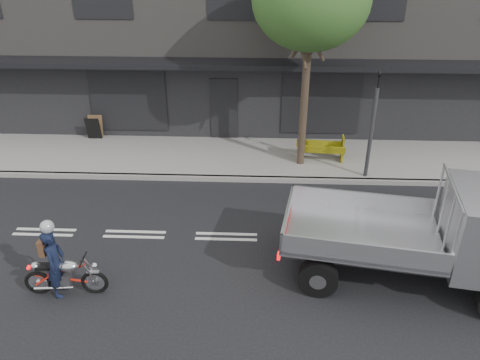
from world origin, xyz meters
name	(u,v)px	position (x,y,z in m)	size (l,w,h in m)	color
ground	(226,237)	(0.00, 0.00, 0.00)	(80.00, 80.00, 0.00)	black
sidewalk	(236,157)	(0.00, 4.70, 0.07)	(32.00, 3.20, 0.15)	gray
kerb	(233,179)	(0.00, 3.10, 0.07)	(32.00, 0.20, 0.15)	gray
building_main	(243,10)	(0.00, 11.30, 4.00)	(26.00, 10.00, 8.00)	slate
street_tree	(311,0)	(2.20, 4.20, 5.28)	(3.40, 3.40, 6.74)	#382B21
traffic_light_pole	(371,132)	(4.20, 3.35, 1.65)	(0.12, 0.12, 3.50)	#2D2D30
motorcycle	(65,275)	(-3.30, -2.27, 0.48)	(1.81, 0.53, 0.93)	black
rider	(55,263)	(-3.45, -2.27, 0.79)	(0.58, 0.38, 1.59)	black
flatbed_ute	(470,232)	(5.29, -1.61, 1.41)	(5.62, 2.98, 2.48)	black
construction_barrier	(321,151)	(2.87, 4.25, 0.59)	(1.57, 0.63, 0.88)	#FEED0D
sandwich_board	(93,129)	(-5.33, 5.91, 0.57)	(0.53, 0.35, 0.84)	black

